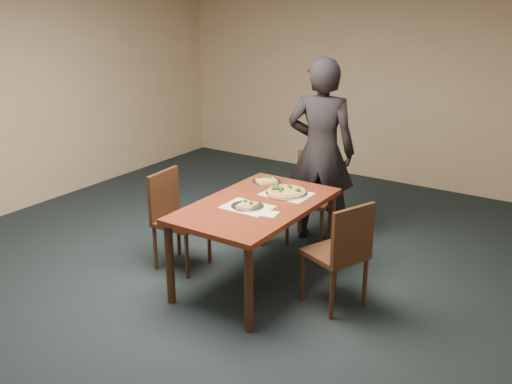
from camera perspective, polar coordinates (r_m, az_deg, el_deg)
The scene contains 13 objects.
ground at distance 4.99m, azimuth -6.94°, elevation -10.25°, with size 8.00×8.00×0.00m, color black.
room_shell at distance 4.41m, azimuth -7.85°, elevation 9.86°, with size 8.00×8.00×8.00m.
dining_table at distance 4.91m, azimuth 0.00°, elevation -2.12°, with size 0.90×1.50×0.75m.
chair_far at distance 5.89m, azimuth 5.73°, elevation 0.01°, with size 0.49×0.49×0.91m.
chair_left at distance 5.34m, azimuth -8.16°, elevation -2.16°, with size 0.45×0.45×0.91m.
chair_right at distance 4.61m, azimuth 8.58°, elevation -5.72°, with size 0.55×0.55×0.91m.
diner at distance 5.78m, azimuth 6.51°, elevation 4.03°, with size 0.69×0.45×1.88m, color black.
placemat_main at distance 5.09m, azimuth 3.07°, elevation -0.21°, with size 0.42×0.32×0.00m, color white.
placemat_near at distance 4.78m, azimuth -0.87°, elevation -1.50°, with size 0.40×0.30×0.00m, color white.
pizza_pan at distance 5.09m, azimuth 3.02°, elevation 0.04°, with size 0.37×0.37×0.07m.
slice_plate_near at distance 4.78m, azimuth -0.86°, elevation -1.36°, with size 0.28×0.28×0.06m.
slice_plate_far at distance 5.41m, azimuth 1.07°, elevation 1.11°, with size 0.28×0.28×0.06m.
napkin at distance 4.63m, azimuth 1.28°, elevation -2.20°, with size 0.14×0.14×0.01m, color white.
Camera 1 is at (2.87, -3.27, 2.44)m, focal length 40.00 mm.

